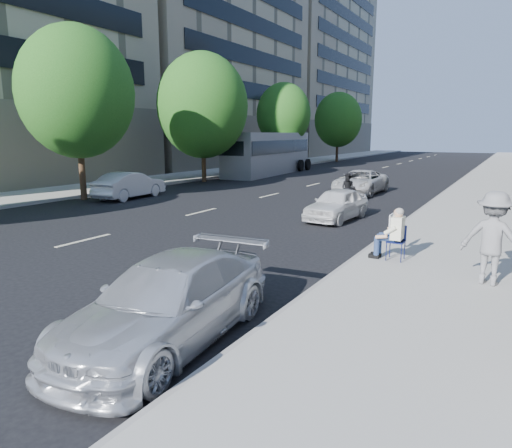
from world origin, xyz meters
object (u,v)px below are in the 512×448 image
Objects in this scene: white_sedan_near at (337,204)px; seated_protester at (392,231)px; parked_sedan at (169,301)px; white_sedan_far at (360,182)px; jogger at (493,238)px; white_sedan_mid at (130,185)px; bus at (269,153)px; motorcycle at (348,190)px.

seated_protester is at bearing -52.92° from white_sedan_near.
parked_sedan is 1.26× the size of white_sedan_near.
jogger is at bearing -62.66° from white_sedan_far.
bus is at bearing -91.37° from white_sedan_mid.
jogger reaches higher than seated_protester.
jogger is 0.95× the size of motorcycle.
parked_sedan is 15.42m from motorcycle.
bus reaches higher than parked_sedan.
bus is at bearing 129.80° from white_sedan_near.
white_sedan_mid is 12.21m from white_sedan_far.
white_sedan_far is (-2.88, 19.16, -0.01)m from parked_sedan.
parked_sedan is at bearing -78.97° from white_sedan_near.
white_sedan_mid is (-16.62, 6.43, -0.45)m from jogger.
jogger is 0.43× the size of parked_sedan.
parked_sedan is 1.10× the size of white_sedan_mid.
motorcycle is at bearing 93.34° from parked_sedan.
bus is at bearing 130.79° from motorcycle.
seated_protester is 2.42m from jogger.
jogger reaches higher than white_sedan_near.
seated_protester is 0.67× the size of jogger.
motorcycle reaches higher than white_sedan_near.
white_sedan_mid is at bearing -11.77° from jogger.
motorcycle is (-0.95, 4.13, 0.04)m from white_sedan_near.
white_sedan_near is 0.29× the size of bus.
seated_protester is 0.29× the size of parked_sedan.
white_sedan_mid is (-14.39, 5.52, -0.21)m from seated_protester.
seated_protester is 15.42m from white_sedan_mid.
jogger is 12.04m from motorcycle.
seated_protester is 0.64× the size of motorcycle.
seated_protester is at bearing -69.14° from white_sedan_far.
white_sedan_far is 3.95m from motorcycle.
seated_protester is at bearing 66.69° from parked_sedan.
bus is (-11.88, 16.68, 1.04)m from white_sedan_near.
motorcycle is 0.17× the size of bus.
seated_protester is 10.17m from motorcycle.
jogger is at bearing -57.14° from bus.
white_sedan_far is 0.37× the size of bus.
bus is at bearing 140.57° from white_sedan_far.
white_sedan_mid reaches higher than white_sedan_near.
white_sedan_far is at bearing -44.61° from bus.
jogger is at bearing 45.42° from parked_sedan.
white_sedan_mid is at bearing -91.89° from bus.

